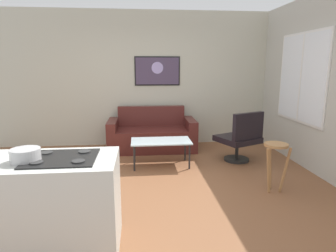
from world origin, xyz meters
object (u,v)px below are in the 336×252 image
(coffee_table, at_px, (161,143))
(wall_painting, at_px, (157,71))
(couch, at_px, (152,135))
(mixing_bowl, at_px, (25,155))
(bar_stool, at_px, (276,155))
(armchair, at_px, (241,138))

(coffee_table, xyz_separation_m, wall_painting, (0.04, 1.43, 1.17))
(couch, distance_m, coffee_table, 1.02)
(coffee_table, bearing_deg, mixing_bowl, -120.11)
(bar_stool, bearing_deg, couch, 125.22)
(bar_stool, relative_size, mixing_bowl, 2.69)
(couch, bearing_deg, wall_painting, 70.87)
(bar_stool, relative_size, wall_painting, 0.70)
(coffee_table, height_order, mixing_bowl, mixing_bowl)
(couch, distance_m, armchair, 1.81)
(bar_stool, xyz_separation_m, mixing_bowl, (-2.78, -1.09, 0.42))
(couch, distance_m, wall_painting, 1.36)
(armchair, relative_size, bar_stool, 1.36)
(mixing_bowl, relative_size, wall_painting, 0.26)
(couch, xyz_separation_m, coffee_table, (0.11, -1.00, 0.11))
(wall_painting, bearing_deg, bar_stool, -61.76)
(couch, distance_m, bar_stool, 2.71)
(couch, bearing_deg, coffee_table, -83.80)
(bar_stool, bearing_deg, mixing_bowl, -158.55)
(coffee_table, bearing_deg, bar_stool, -39.71)
(bar_stool, height_order, mixing_bowl, mixing_bowl)
(coffee_table, distance_m, wall_painting, 1.85)
(armchair, relative_size, wall_painting, 0.95)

